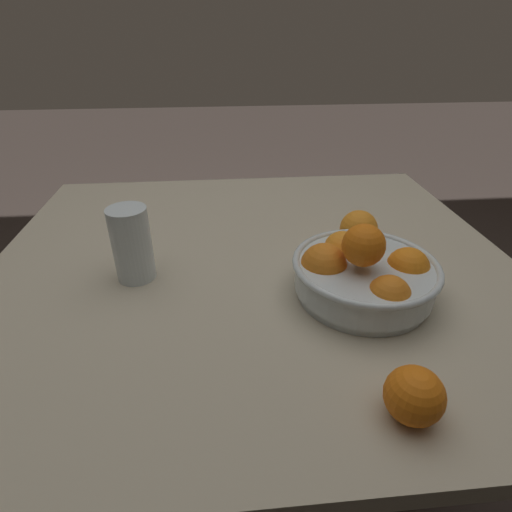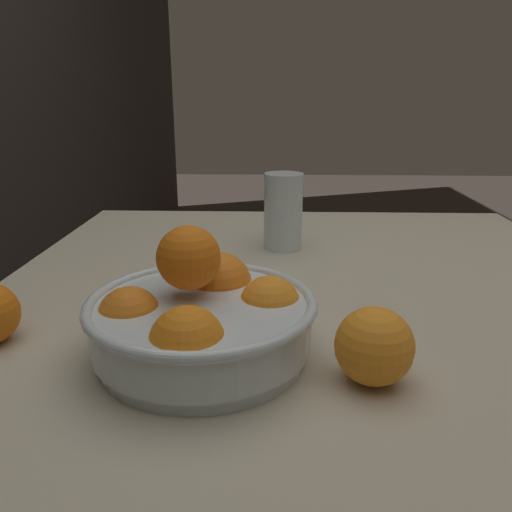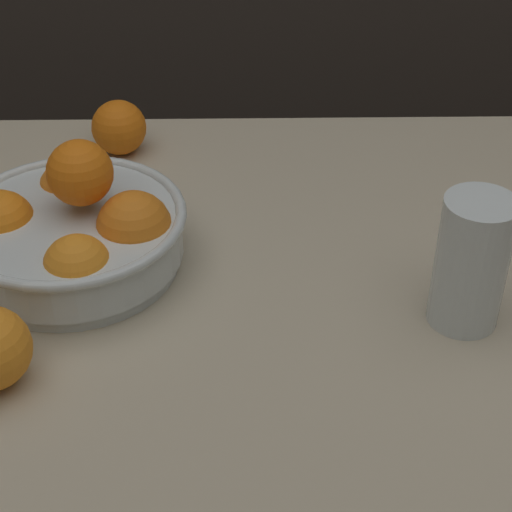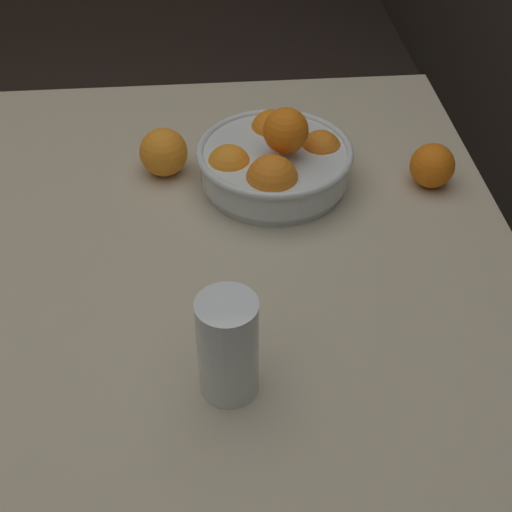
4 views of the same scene
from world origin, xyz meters
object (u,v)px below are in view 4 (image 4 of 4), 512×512
(fruit_bowl, at_px, (275,161))
(orange_loose_near_bowl, at_px, (164,152))
(juice_glass, at_px, (228,350))
(orange_loose_front, at_px, (432,166))

(fruit_bowl, height_order, orange_loose_near_bowl, fruit_bowl)
(orange_loose_near_bowl, bearing_deg, fruit_bowl, 74.27)
(fruit_bowl, bearing_deg, orange_loose_near_bowl, -105.73)
(fruit_bowl, distance_m, juice_glass, 0.41)
(juice_glass, height_order, orange_loose_front, juice_glass)
(juice_glass, bearing_deg, orange_loose_near_bowl, -169.79)
(orange_loose_near_bowl, relative_size, orange_loose_front, 1.10)
(fruit_bowl, height_order, orange_loose_front, fruit_bowl)
(orange_loose_near_bowl, bearing_deg, orange_loose_front, 80.80)
(juice_glass, height_order, orange_loose_near_bowl, juice_glass)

